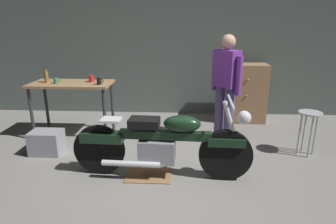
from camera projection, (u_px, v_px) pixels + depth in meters
ground_plane at (167, 180)px, 3.51m from camera, size 12.00×12.00×0.00m
back_wall at (175, 37)px, 5.72m from camera, size 8.00×0.12×3.10m
workbench at (72, 89)px, 4.71m from camera, size 1.30×0.64×0.90m
motorcycle at (162, 143)px, 3.47m from camera, size 2.19×0.60×1.00m
person_standing at (226, 84)px, 4.47m from camera, size 0.42×0.45×1.67m
shop_stool at (309, 122)px, 4.06m from camera, size 0.32×0.32×0.64m
wooden_dresser at (244, 93)px, 5.47m from camera, size 0.80×0.47×1.10m
drip_tray at (149, 175)px, 3.61m from camera, size 0.56×0.40×0.01m
storage_bin at (47, 142)px, 4.18m from camera, size 0.44×0.32×0.34m
mug_red_diner at (92, 79)px, 4.71m from camera, size 0.12×0.08×0.11m
mug_green_speckled at (56, 81)px, 4.60m from camera, size 0.11×0.08×0.09m
mug_black_matte at (99, 81)px, 4.52m from camera, size 0.11×0.07×0.11m
bottle at (46, 77)px, 4.65m from camera, size 0.06×0.06×0.24m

